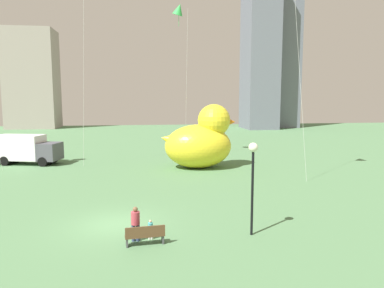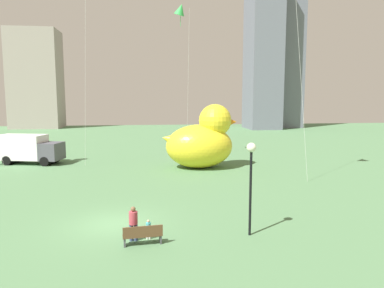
{
  "view_description": "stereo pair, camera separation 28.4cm",
  "coord_description": "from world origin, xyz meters",
  "px_view_note": "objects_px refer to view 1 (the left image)",
  "views": [
    {
      "loc": [
        1.5,
        -18.07,
        6.39
      ],
      "look_at": [
        4.75,
        5.81,
        3.33
      ],
      "focal_mm": 33.63,
      "sensor_mm": 36.0,
      "label": 1
    },
    {
      "loc": [
        1.79,
        -18.11,
        6.39
      ],
      "look_at": [
        4.75,
        5.81,
        3.33
      ],
      "focal_mm": 33.63,
      "sensor_mm": 36.0,
      "label": 2
    }
  ],
  "objects_px": {
    "person_child": "(151,229)",
    "giant_inflatable_duck": "(201,141)",
    "person_adult": "(135,222)",
    "kite_green": "(179,10)",
    "lamppost": "(253,166)",
    "box_truck": "(27,149)",
    "park_bench": "(145,235)"
  },
  "relations": [
    {
      "from": "park_bench",
      "to": "box_truck",
      "type": "bearing_deg",
      "value": 117.95
    },
    {
      "from": "kite_green",
      "to": "person_adult",
      "type": "bearing_deg",
      "value": -100.63
    },
    {
      "from": "person_adult",
      "to": "lamppost",
      "type": "height_order",
      "value": "lamppost"
    },
    {
      "from": "box_truck",
      "to": "lamppost",
      "type": "bearing_deg",
      "value": -51.91
    },
    {
      "from": "person_child",
      "to": "giant_inflatable_duck",
      "type": "relative_size",
      "value": 0.13
    },
    {
      "from": "lamppost",
      "to": "box_truck",
      "type": "height_order",
      "value": "lamppost"
    },
    {
      "from": "person_adult",
      "to": "kite_green",
      "type": "bearing_deg",
      "value": 79.37
    },
    {
      "from": "kite_green",
      "to": "park_bench",
      "type": "bearing_deg",
      "value": -99.39
    },
    {
      "from": "box_truck",
      "to": "kite_green",
      "type": "xyz_separation_m",
      "value": [
        15.2,
        1.84,
        14.05
      ]
    },
    {
      "from": "kite_green",
      "to": "person_child",
      "type": "bearing_deg",
      "value": -99.04
    },
    {
      "from": "person_adult",
      "to": "person_child",
      "type": "relative_size",
      "value": 1.74
    },
    {
      "from": "park_bench",
      "to": "kite_green",
      "type": "relative_size",
      "value": 0.11
    },
    {
      "from": "person_adult",
      "to": "lamppost",
      "type": "distance_m",
      "value": 5.91
    },
    {
      "from": "box_truck",
      "to": "park_bench",
      "type": "bearing_deg",
      "value": -62.05
    },
    {
      "from": "park_bench",
      "to": "person_child",
      "type": "bearing_deg",
      "value": 69.27
    },
    {
      "from": "person_adult",
      "to": "box_truck",
      "type": "height_order",
      "value": "box_truck"
    },
    {
      "from": "lamppost",
      "to": "box_truck",
      "type": "bearing_deg",
      "value": 128.09
    },
    {
      "from": "person_adult",
      "to": "giant_inflatable_duck",
      "type": "distance_m",
      "value": 17.76
    },
    {
      "from": "park_bench",
      "to": "person_child",
      "type": "xyz_separation_m",
      "value": [
        0.25,
        0.66,
        0.03
      ]
    },
    {
      "from": "person_adult",
      "to": "giant_inflatable_duck",
      "type": "bearing_deg",
      "value": 71.35
    },
    {
      "from": "person_child",
      "to": "box_truck",
      "type": "xyz_separation_m",
      "value": [
        -11.61,
        20.76,
        0.94
      ]
    },
    {
      "from": "box_truck",
      "to": "kite_green",
      "type": "relative_size",
      "value": 0.4
    },
    {
      "from": "giant_inflatable_duck",
      "to": "lamppost",
      "type": "bearing_deg",
      "value": -90.88
    },
    {
      "from": "person_adult",
      "to": "park_bench",
      "type": "bearing_deg",
      "value": -52.63
    },
    {
      "from": "person_adult",
      "to": "box_truck",
      "type": "relative_size",
      "value": 0.24
    },
    {
      "from": "park_bench",
      "to": "person_adult",
      "type": "bearing_deg",
      "value": 127.37
    },
    {
      "from": "person_child",
      "to": "park_bench",
      "type": "bearing_deg",
      "value": -110.73
    },
    {
      "from": "person_adult",
      "to": "kite_green",
      "type": "relative_size",
      "value": 0.1
    },
    {
      "from": "person_child",
      "to": "giant_inflatable_duck",
      "type": "xyz_separation_m",
      "value": [
        4.99,
        16.65,
        2.0
      ]
    },
    {
      "from": "giant_inflatable_duck",
      "to": "kite_green",
      "type": "distance_m",
      "value": 14.36
    },
    {
      "from": "person_adult",
      "to": "person_child",
      "type": "xyz_separation_m",
      "value": [
        0.67,
        0.11,
        -0.37
      ]
    },
    {
      "from": "giant_inflatable_duck",
      "to": "kite_green",
      "type": "bearing_deg",
      "value": 103.16
    }
  ]
}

